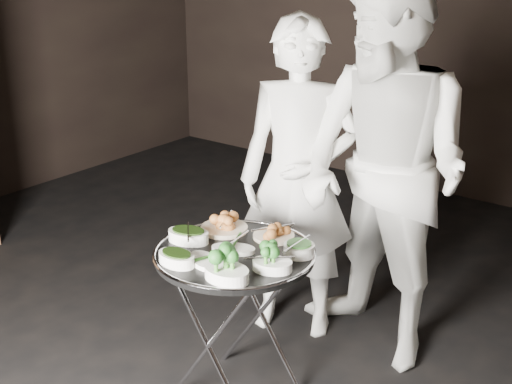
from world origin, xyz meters
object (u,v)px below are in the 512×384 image
Objects in this scene: waiter_left at (298,180)px; tray_stand at (235,319)px; waiter_right at (384,172)px; serving_tray at (235,254)px.

tray_stand is at bearing -100.95° from waiter_left.
waiter_left is at bearing -157.74° from waiter_right.
tray_stand is at bearing -95.90° from waiter_right.
tray_stand is 0.32m from serving_tray.
serving_tray is 0.71m from waiter_left.
waiter_right reaches higher than serving_tray.
waiter_right reaches higher than waiter_left.
serving_tray is 0.37× the size of waiter_right.
waiter_left is (-0.14, 0.69, 0.11)m from serving_tray.
waiter_left reaches higher than serving_tray.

